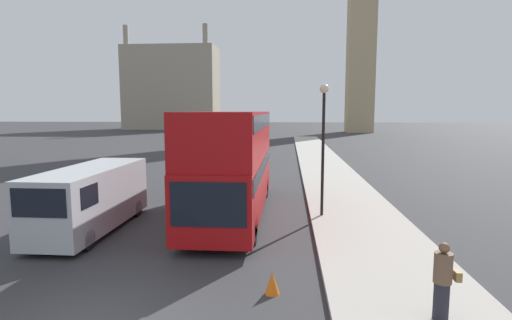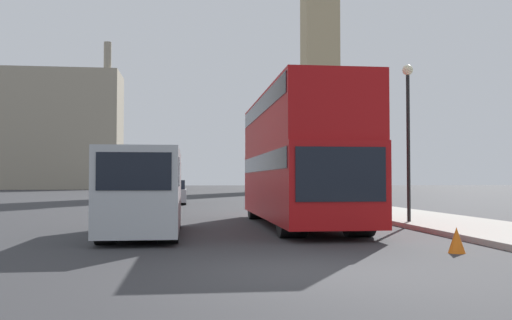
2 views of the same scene
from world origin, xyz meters
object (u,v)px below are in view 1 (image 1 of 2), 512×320
(white_van, at_px, (89,197))
(street_lamp, at_px, (323,129))
(pedestrian, at_px, (443,281))
(red_double_decker_bus, at_px, (233,158))
(parked_sedan, at_px, (209,153))

(white_van, distance_m, street_lamp, 9.28)
(pedestrian, bearing_deg, red_double_decker_bus, 122.85)
(pedestrian, bearing_deg, street_lamp, 102.16)
(red_double_decker_bus, height_order, white_van, red_double_decker_bus)
(red_double_decker_bus, height_order, pedestrian, red_double_decker_bus)
(pedestrian, relative_size, parked_sedan, 0.37)
(street_lamp, bearing_deg, white_van, -164.28)
(red_double_decker_bus, xyz_separation_m, street_lamp, (3.71, -0.31, 1.25))
(parked_sedan, bearing_deg, street_lamp, -65.59)
(red_double_decker_bus, height_order, parked_sedan, red_double_decker_bus)
(red_double_decker_bus, xyz_separation_m, pedestrian, (5.47, -8.47, -1.47))
(red_double_decker_bus, relative_size, street_lamp, 1.99)
(street_lamp, relative_size, parked_sedan, 1.20)
(pedestrian, xyz_separation_m, parked_sedan, (-10.17, 26.70, -0.27))
(pedestrian, height_order, parked_sedan, pedestrian)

